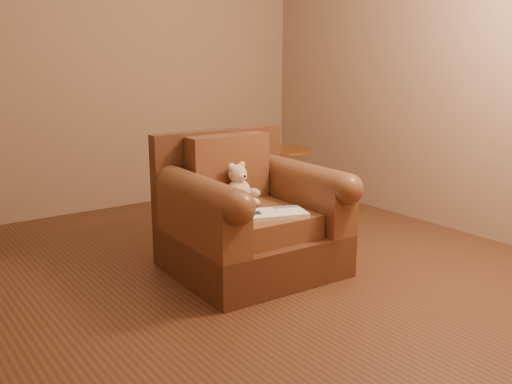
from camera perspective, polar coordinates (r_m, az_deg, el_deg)
floor at (r=3.59m, az=-2.97°, el=-8.39°), size 4.00×4.00×0.00m
armchair at (r=3.60m, az=-0.81°, el=-2.70°), size 0.98×0.93×0.86m
teddy_bear at (r=3.62m, az=-1.63°, el=0.34°), size 0.20×0.23×0.28m
guidebook at (r=3.39m, az=2.05°, el=-2.16°), size 0.40×0.31×0.03m
side_table at (r=4.46m, az=2.48°, el=0.60°), size 0.46×0.46×0.64m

